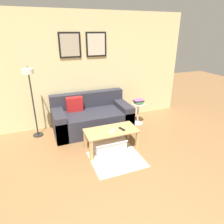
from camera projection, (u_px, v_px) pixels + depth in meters
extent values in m
cube|color=beige|center=(73.00, 71.00, 4.52)|extent=(5.60, 0.06, 2.55)
cube|color=black|center=(70.00, 45.00, 4.26)|extent=(0.47, 0.02, 0.53)
cube|color=#ADA38E|center=(70.00, 45.00, 4.25)|extent=(0.40, 0.01, 0.46)
cube|color=black|center=(96.00, 44.00, 4.46)|extent=(0.47, 0.02, 0.53)
cube|color=beige|center=(96.00, 44.00, 4.45)|extent=(0.40, 0.01, 0.46)
cube|color=beige|center=(117.00, 159.00, 3.57)|extent=(0.91, 0.83, 0.01)
cube|color=#2D2D38|center=(92.00, 121.00, 4.56)|extent=(1.72, 0.90, 0.45)
cube|color=#2D2D38|center=(87.00, 99.00, 4.71)|extent=(1.72, 0.20, 0.35)
cube|color=#2D2D38|center=(59.00, 123.00, 4.29)|extent=(0.24, 0.90, 0.57)
cube|color=#2D2D38|center=(122.00, 114.00, 4.79)|extent=(0.24, 0.90, 0.57)
cube|color=red|center=(75.00, 104.00, 4.45)|extent=(0.36, 0.14, 0.32)
cube|color=tan|center=(111.00, 130.00, 3.73)|extent=(0.99, 0.49, 0.02)
cube|color=tan|center=(91.00, 150.00, 3.48)|extent=(0.06, 0.06, 0.39)
cube|color=tan|center=(138.00, 141.00, 3.79)|extent=(0.06, 0.06, 0.39)
cube|color=tan|center=(85.00, 139.00, 3.83)|extent=(0.06, 0.06, 0.39)
cube|color=tan|center=(128.00, 131.00, 4.14)|extent=(0.06, 0.06, 0.39)
cube|color=#B2B2B7|center=(108.00, 144.00, 3.86)|extent=(0.60, 0.43, 0.21)
cube|color=silver|center=(108.00, 138.00, 3.82)|extent=(0.62, 0.45, 0.02)
cylinder|color=black|center=(38.00, 135.00, 4.39)|extent=(0.22, 0.22, 0.02)
cylinder|color=black|center=(33.00, 103.00, 4.10)|extent=(0.03, 0.03, 1.47)
cylinder|color=black|center=(27.00, 68.00, 3.70)|extent=(0.02, 0.29, 0.02)
cylinder|color=white|center=(28.00, 71.00, 3.58)|extent=(0.20, 0.20, 0.09)
cylinder|color=silver|center=(137.00, 123.00, 4.94)|extent=(0.25, 0.25, 0.01)
cylinder|color=silver|center=(138.00, 114.00, 4.85)|extent=(0.04, 0.04, 0.48)
cylinder|color=silver|center=(139.00, 104.00, 4.75)|extent=(0.30, 0.30, 0.02)
cube|color=#D8C666|center=(139.00, 103.00, 4.75)|extent=(0.22, 0.16, 0.02)
cube|color=#387F4C|center=(138.00, 102.00, 4.73)|extent=(0.18, 0.19, 0.02)
cube|color=#387F4C|center=(139.00, 101.00, 4.74)|extent=(0.24, 0.19, 0.01)
cube|color=#B73333|center=(138.00, 101.00, 4.72)|extent=(0.18, 0.13, 0.02)
cube|color=#8C4C93|center=(139.00, 100.00, 4.71)|extent=(0.23, 0.17, 0.01)
cube|color=black|center=(122.00, 129.00, 3.75)|extent=(0.08, 0.16, 0.02)
cube|color=silver|center=(112.00, 131.00, 3.69)|extent=(0.13, 0.15, 0.01)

